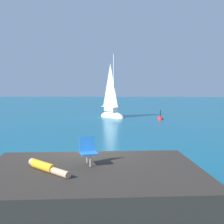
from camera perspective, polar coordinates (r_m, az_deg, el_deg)
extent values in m
plane|color=#0F5675|center=(11.36, -5.61, -10.42)|extent=(160.00, 160.00, 0.00)
cube|color=#2D2823|center=(8.62, -3.73, -12.97)|extent=(6.56, 5.14, 0.70)
cube|color=#272A25|center=(11.44, -6.34, -10.32)|extent=(1.31, 1.16, 0.93)
cube|color=#272826|center=(11.34, -14.69, -10.58)|extent=(1.31, 1.37, 0.66)
ellipsoid|color=white|center=(29.38, -0.01, -1.03)|extent=(3.14, 3.54, 1.22)
cube|color=white|center=(29.31, -0.01, 0.54)|extent=(1.62, 1.74, 0.40)
cylinder|color=#B7B7BC|center=(28.96, 0.38, 5.57)|extent=(0.13, 0.13, 5.53)
cylinder|color=#B2B2B7|center=(29.93, -0.86, 0.99)|extent=(1.44, 1.81, 0.11)
pyramid|color=white|center=(29.46, -0.33, 5.13)|extent=(1.14, 1.44, 4.20)
cylinder|color=gold|center=(8.50, -12.97, -10.02)|extent=(0.84, 0.77, 0.24)
cylinder|color=tan|center=(7.92, -9.93, -11.31)|extent=(0.65, 0.60, 0.18)
sphere|color=tan|center=(8.95, -14.92, -9.18)|extent=(0.22, 0.22, 0.22)
cube|color=blue|center=(8.83, -4.45, -7.82)|extent=(0.62, 0.65, 0.04)
cube|color=blue|center=(9.04, -4.79, -6.07)|extent=(0.50, 0.29, 0.45)
cylinder|color=silver|center=(8.67, -4.17, -9.24)|extent=(0.04, 0.04, 0.35)
cylinder|color=silver|center=(9.12, -4.77, -8.54)|extent=(0.04, 0.04, 0.35)
sphere|color=red|center=(27.87, 9.21, -1.41)|extent=(0.56, 0.56, 0.56)
cylinder|color=black|center=(27.82, 9.23, -0.28)|extent=(0.06, 0.06, 0.60)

